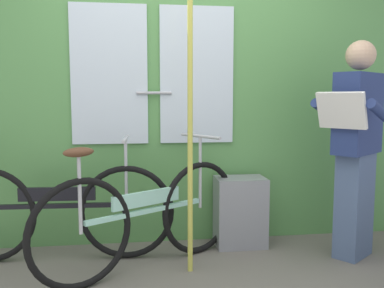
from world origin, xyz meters
name	(u,v)px	position (x,y,z in m)	size (l,w,h in m)	color
train_door_wall	(177,90)	(-0.01, 1.15, 1.26)	(4.35, 0.28, 2.43)	#56934C
bicycle_near_door	(56,211)	(-0.94, 0.81, 0.38)	(1.71, 0.44, 0.92)	black
bicycle_leaning_behind	(146,216)	(-0.29, 0.56, 0.38)	(1.46, 0.94, 0.92)	black
passenger_reading_newspaper	(356,145)	(1.27, 0.59, 0.85)	(0.61, 0.58, 1.62)	slate
trash_bin_by_wall	(240,212)	(0.48, 0.94, 0.28)	(0.40, 0.28, 0.56)	gray
handrail_pole	(190,99)	(0.01, 0.49, 1.19)	(0.04, 0.04, 2.39)	#C6C14C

